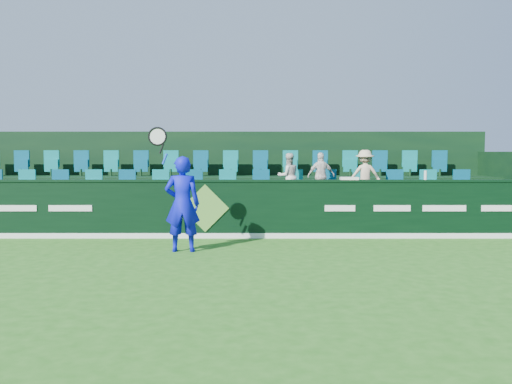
{
  "coord_description": "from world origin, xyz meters",
  "views": [
    {
      "loc": [
        1.17,
        -9.14,
        1.98
      ],
      "look_at": [
        1.17,
        2.8,
        1.15
      ],
      "focal_mm": 40.0,
      "sensor_mm": 36.0,
      "label": 1
    }
  ],
  "objects_px": {
    "towel": "(349,178)",
    "drinks_bottle": "(425,175)",
    "spectator_left": "(288,176)",
    "tennis_player": "(182,203)",
    "spectator_right": "(365,175)",
    "spectator_middle": "(321,176)"
  },
  "relations": [
    {
      "from": "towel",
      "to": "drinks_bottle",
      "type": "bearing_deg",
      "value": 0.0
    },
    {
      "from": "spectator_left",
      "to": "drinks_bottle",
      "type": "xyz_separation_m",
      "value": [
        3.1,
        -1.12,
        0.08
      ]
    },
    {
      "from": "spectator_middle",
      "to": "spectator_right",
      "type": "distance_m",
      "value": 1.1
    },
    {
      "from": "tennis_player",
      "to": "spectator_right",
      "type": "relative_size",
      "value": 2.04
    },
    {
      "from": "spectator_left",
      "to": "spectator_right",
      "type": "relative_size",
      "value": 0.94
    },
    {
      "from": "towel",
      "to": "spectator_right",
      "type": "bearing_deg",
      "value": 62.85
    },
    {
      "from": "spectator_right",
      "to": "drinks_bottle",
      "type": "xyz_separation_m",
      "value": [
        1.19,
        -1.12,
        0.04
      ]
    },
    {
      "from": "spectator_middle",
      "to": "spectator_left",
      "type": "bearing_deg",
      "value": -8.56
    },
    {
      "from": "spectator_middle",
      "to": "spectator_right",
      "type": "relative_size",
      "value": 0.95
    },
    {
      "from": "spectator_left",
      "to": "drinks_bottle",
      "type": "distance_m",
      "value": 3.3
    },
    {
      "from": "tennis_player",
      "to": "spectator_right",
      "type": "height_order",
      "value": "tennis_player"
    },
    {
      "from": "drinks_bottle",
      "to": "spectator_right",
      "type": "bearing_deg",
      "value": 136.62
    },
    {
      "from": "spectator_left",
      "to": "spectator_right",
      "type": "xyz_separation_m",
      "value": [
        1.92,
        0.0,
        0.04
      ]
    },
    {
      "from": "drinks_bottle",
      "to": "spectator_middle",
      "type": "bearing_deg",
      "value": 153.86
    },
    {
      "from": "spectator_middle",
      "to": "towel",
      "type": "height_order",
      "value": "spectator_middle"
    },
    {
      "from": "spectator_left",
      "to": "spectator_middle",
      "type": "bearing_deg",
      "value": 163.64
    },
    {
      "from": "spectator_left",
      "to": "towel",
      "type": "relative_size",
      "value": 2.85
    },
    {
      "from": "spectator_middle",
      "to": "towel",
      "type": "bearing_deg",
      "value": 106.45
    },
    {
      "from": "tennis_player",
      "to": "towel",
      "type": "height_order",
      "value": "tennis_player"
    },
    {
      "from": "drinks_bottle",
      "to": "spectator_left",
      "type": "bearing_deg",
      "value": 160.14
    },
    {
      "from": "spectator_middle",
      "to": "towel",
      "type": "xyz_separation_m",
      "value": [
        0.52,
        -1.12,
        -0.01
      ]
    },
    {
      "from": "spectator_left",
      "to": "drinks_bottle",
      "type": "bearing_deg",
      "value": 143.77
    }
  ]
}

